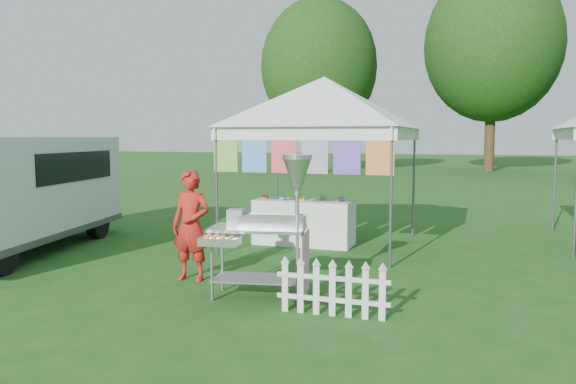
% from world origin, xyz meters
% --- Properties ---
extents(ground, '(120.00, 120.00, 0.00)m').
position_xyz_m(ground, '(0.00, 0.00, 0.00)').
color(ground, '#1B4D16').
rests_on(ground, ground).
extents(canopy_main, '(4.24, 4.24, 3.45)m').
position_xyz_m(canopy_main, '(0.00, 3.49, 2.99)').
color(canopy_main, '#59595E').
rests_on(canopy_main, ground).
extents(tree_left, '(6.40, 6.40, 9.53)m').
position_xyz_m(tree_left, '(-6.00, 24.00, 5.83)').
color(tree_left, '#332212').
rests_on(tree_left, ground).
extents(tree_mid, '(7.60, 7.60, 11.52)m').
position_xyz_m(tree_mid, '(3.00, 28.00, 7.14)').
color(tree_mid, '#332212').
rests_on(tree_mid, ground).
extents(donut_cart, '(1.26, 1.05, 1.73)m').
position_xyz_m(donut_cart, '(0.33, 0.04, 1.02)').
color(donut_cart, gray).
rests_on(donut_cart, ground).
extents(vendor, '(0.55, 0.36, 1.50)m').
position_xyz_m(vendor, '(-1.02, 0.48, 0.75)').
color(vendor, '#B21E15').
rests_on(vendor, ground).
extents(cargo_van, '(2.78, 4.94, 1.94)m').
position_xyz_m(cargo_van, '(-4.81, 1.24, 1.04)').
color(cargo_van, silver).
rests_on(cargo_van, ground).
extents(picket_fence, '(1.26, 0.05, 0.56)m').
position_xyz_m(picket_fence, '(1.18, -0.39, 0.29)').
color(picket_fence, silver).
rests_on(picket_fence, ground).
extents(display_table, '(1.80, 0.70, 0.81)m').
position_xyz_m(display_table, '(-0.36, 3.43, 0.40)').
color(display_table, white).
rests_on(display_table, ground).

